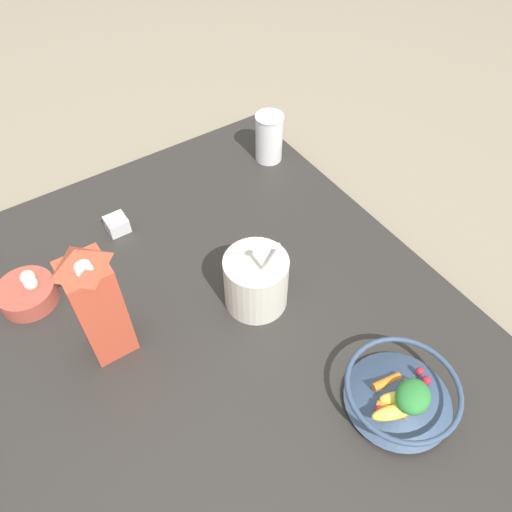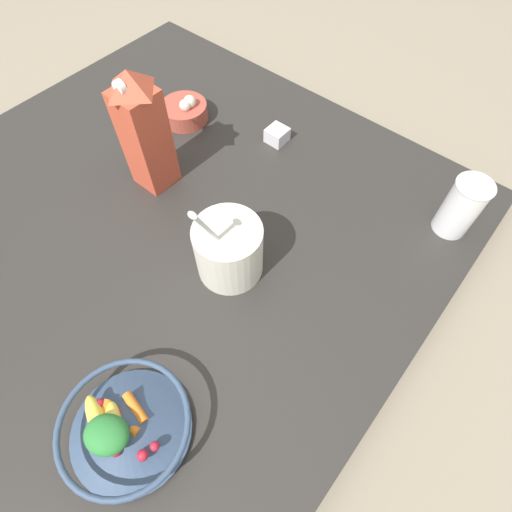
% 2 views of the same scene
% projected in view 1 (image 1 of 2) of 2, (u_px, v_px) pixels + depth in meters
% --- Properties ---
extents(ground_plane, '(6.00, 6.00, 0.00)m').
position_uv_depth(ground_plane, '(174.00, 362.00, 1.02)').
color(ground_plane, gray).
extents(countertop, '(1.17, 1.17, 0.05)m').
position_uv_depth(countertop, '(173.00, 356.00, 1.00)').
color(countertop, '#2D2B28').
rests_on(countertop, ground_plane).
extents(fruit_bowl, '(0.21, 0.21, 0.09)m').
position_uv_depth(fruit_bowl, '(401.00, 394.00, 0.88)').
color(fruit_bowl, '#384C6B').
rests_on(fruit_bowl, countertop).
extents(milk_carton, '(0.08, 0.08, 0.28)m').
position_uv_depth(milk_carton, '(96.00, 301.00, 0.89)').
color(milk_carton, '#CC4C33').
rests_on(milk_carton, countertop).
extents(yogurt_tub, '(0.13, 0.14, 0.24)m').
position_uv_depth(yogurt_tub, '(256.00, 279.00, 1.01)').
color(yogurt_tub, silver).
rests_on(yogurt_tub, countertop).
extents(drinking_cup, '(0.08, 0.08, 0.14)m').
position_uv_depth(drinking_cup, '(269.00, 137.00, 1.33)').
color(drinking_cup, white).
rests_on(drinking_cup, countertop).
extents(spice_jar, '(0.05, 0.05, 0.04)m').
position_uv_depth(spice_jar, '(117.00, 225.00, 1.19)').
color(spice_jar, silver).
rests_on(spice_jar, countertop).
extents(garlic_bowl, '(0.12, 0.12, 0.07)m').
position_uv_depth(garlic_bowl, '(28.00, 293.00, 1.05)').
color(garlic_bowl, '#B24C3D').
rests_on(garlic_bowl, countertop).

